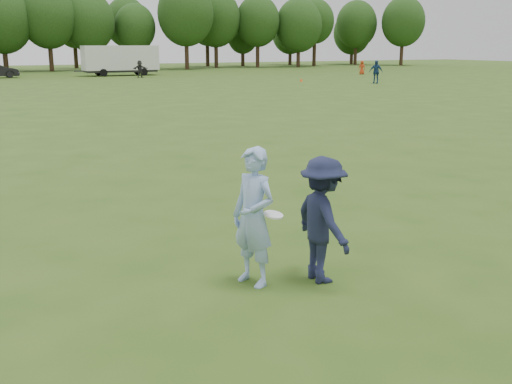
# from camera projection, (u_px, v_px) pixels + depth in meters

# --- Properties ---
(ground) EXTENTS (200.00, 200.00, 0.00)m
(ground) POSITION_uv_depth(u_px,v_px,m) (293.00, 297.00, 8.05)
(ground) COLOR #2E4E15
(ground) RESTS_ON ground
(thrower) EXTENTS (0.68, 0.83, 1.96)m
(thrower) POSITION_uv_depth(u_px,v_px,m) (254.00, 217.00, 8.28)
(thrower) COLOR #91B0E0
(thrower) RESTS_ON ground
(defender) EXTENTS (0.70, 1.18, 1.80)m
(defender) POSITION_uv_depth(u_px,v_px,m) (323.00, 220.00, 8.41)
(defender) COLOR #1A1E39
(defender) RESTS_ON ground
(player_far_b) EXTENTS (1.13, 1.20, 1.99)m
(player_far_b) POSITION_uv_depth(u_px,v_px,m) (376.00, 72.00, 51.92)
(player_far_b) COLOR navy
(player_far_b) RESTS_ON ground
(player_far_c) EXTENTS (0.88, 0.73, 1.54)m
(player_far_c) POSITION_uv_depth(u_px,v_px,m) (362.00, 68.00, 67.72)
(player_far_c) COLOR #BF3916
(player_far_c) RESTS_ON ground
(player_far_d) EXTENTS (1.68, 0.78, 1.74)m
(player_far_d) POSITION_uv_depth(u_px,v_px,m) (140.00, 69.00, 61.13)
(player_far_d) COLOR #292929
(player_far_d) RESTS_ON ground
(field_cone) EXTENTS (0.28, 0.28, 0.30)m
(field_cone) POSITION_uv_depth(u_px,v_px,m) (301.00, 80.00, 54.89)
(field_cone) COLOR #FF440D
(field_cone) RESTS_ON ground
(disc_in_play) EXTENTS (0.31, 0.31, 0.09)m
(disc_in_play) POSITION_uv_depth(u_px,v_px,m) (274.00, 215.00, 8.14)
(disc_in_play) COLOR white
(disc_in_play) RESTS_ON ground
(cargo_trailer) EXTENTS (9.00, 2.75, 3.20)m
(cargo_trailer) POSITION_uv_depth(u_px,v_px,m) (120.00, 59.00, 65.13)
(cargo_trailer) COLOR silver
(cargo_trailer) RESTS_ON ground
(treeline) EXTENTS (130.35, 18.39, 11.74)m
(treeline) POSITION_uv_depth(u_px,v_px,m) (0.00, 20.00, 74.34)
(treeline) COLOR #332114
(treeline) RESTS_ON ground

